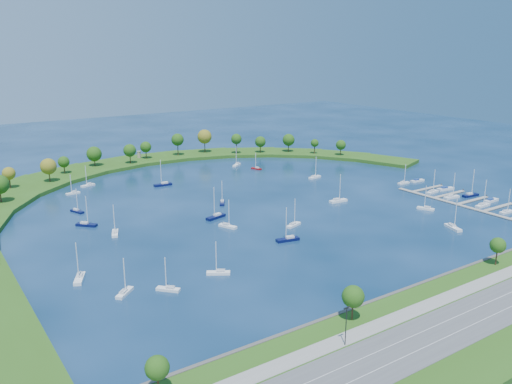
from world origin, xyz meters
TOP-DOWN VIEW (x-y plane):
  - ground at (0.00, 0.00)m, footprint 700.00×700.00m
  - south_shoreline at (0.03, -122.88)m, footprint 420.00×43.10m
  - breakwater at (-46.33, 48.72)m, footprint 286.74×247.64m
  - breakwater_trees at (-14.69, 89.56)m, footprint 234.58×92.31m
  - harbor_tower at (-7.30, 121.30)m, footprint 2.60×2.60m
  - dock_system at (85.30, -61.00)m, footprint 24.28×82.00m
  - moored_boat_0 at (47.86, -74.05)m, footprint 5.10×9.11m
  - moored_boat_1 at (41.96, 59.29)m, footprint 4.15×6.90m
  - moored_boat_2 at (-54.16, 76.00)m, footprint 7.93×4.32m
  - moored_boat_3 at (-67.85, -4.03)m, footprint 5.06×8.44m
  - moored_boat_4 at (-15.86, -47.56)m, footprint 9.39×4.27m
  - moored_boat_5 at (-74.16, 12.44)m, footprint 7.87×7.96m
  - moored_boat_6 at (-91.59, -38.45)m, footprint 5.93×8.99m
  - moored_boat_7 at (-3.62, -35.39)m, footprint 8.16×4.70m
  - moored_boat_8 at (-24.86, -8.45)m, footprint 9.89×5.02m
  - moored_boat_9 at (-52.94, -59.16)m, footprint 7.59×5.90m
  - moored_boat_10 at (35.39, -19.59)m, footprint 9.34×3.37m
  - moored_boat_11 at (-65.01, 64.97)m, footprint 7.15×2.73m
  - moored_boat_12 at (-71.53, -61.04)m, footprint 6.45×6.75m
  - moored_boat_13 at (-26.85, -21.51)m, footprint 5.21×8.31m
  - moored_boat_14 at (-83.37, -55.98)m, footprint 7.14×6.70m
  - moored_boat_15 at (60.03, -50.87)m, footprint 5.02×7.79m
  - moored_boat_16 at (37.39, 74.26)m, footprint 8.10×6.71m
  - moored_boat_17 at (-11.70, 8.58)m, footprint 5.89×7.69m
  - moored_boat_18 at (-20.79, 54.89)m, footprint 9.75×3.40m
  - moored_boat_19 at (-71.99, 33.31)m, footprint 4.54×7.77m
  - moored_boat_20 at (56.67, 22.71)m, footprint 8.59×3.82m
  - docked_boat_2 at (85.53, -74.16)m, footprint 7.58×2.73m
  - docked_boat_4 at (85.51, -62.46)m, footprint 8.73×2.66m
  - docked_boat_5 at (95.97, -60.02)m, footprint 9.22×3.04m
  - docked_boat_6 at (85.51, -45.70)m, footprint 8.83×3.42m
  - docked_boat_7 at (96.00, -48.87)m, footprint 9.48×3.49m
  - docked_boat_8 at (85.52, -34.39)m, footprint 8.39×3.16m
  - docked_boat_9 at (95.96, -34.34)m, footprint 9.83×4.21m
  - docked_boat_10 at (87.94, -13.79)m, footprint 7.39×2.37m
  - docked_boat_11 at (97.88, -14.77)m, footprint 8.62×3.01m

SIDE VIEW (x-z plane):
  - ground at x=0.00m, z-range 0.00..0.00m
  - dock_system at x=85.30m, z-range -0.45..1.15m
  - docked_boat_11 at x=97.88m, z-range -0.23..1.50m
  - docked_boat_5 at x=95.97m, z-range -0.25..1.61m
  - docked_boat_9 at x=95.96m, z-range -0.26..1.68m
  - moored_boat_1 at x=41.96m, z-range -4.06..5.76m
  - moored_boat_11 at x=-65.01m, z-range -4.26..5.99m
  - moored_boat_12 at x=-71.53m, z-range -4.49..6.24m
  - docked_boat_10 at x=87.94m, z-range -4.50..6.24m
  - docked_boat_2 at x=85.53m, z-range -4.58..6.33m
  - moored_boat_19 at x=-71.99m, z-range -4.64..6.40m
  - moored_boat_15 at x=60.03m, z-range -4.69..6.46m
  - moored_boat_9 at x=-52.94m, z-range -4.73..6.49m
  - moored_boat_2 at x=-54.16m, z-range -4.73..6.50m
  - moored_boat_14 at x=-83.37m, z-range -4.74..6.52m
  - moored_boat_17 at x=-11.70m, z-range -4.78..6.55m
  - moored_boat_7 at x=-3.62m, z-range -4.90..6.69m
  - moored_boat_13 at x=-26.85m, z-range -5.02..6.83m
  - moored_boat_3 at x=-67.85m, z-range -5.09..6.90m
  - docked_boat_8 at x=85.52m, z-range -5.11..6.93m
  - moored_boat_16 at x=37.39m, z-range -5.18..7.01m
  - moored_boat_20 at x=56.67m, z-range -5.19..7.01m
  - docked_boat_6 at x=85.51m, z-range -5.40..7.25m
  - docked_boat_4 at x=85.51m, z-range -5.44..7.30m
  - moored_boat_5 at x=-74.16m, z-range -5.49..7.36m
  - moored_boat_6 at x=-91.59m, z-range -5.52..7.38m
  - moored_boat_0 at x=47.86m, z-range -5.52..7.39m
  - moored_boat_4 at x=-15.86m, z-range -5.72..7.61m
  - moored_boat_10 at x=35.39m, z-range -5.77..7.67m
  - docked_boat_7 at x=96.00m, z-range -5.85..7.77m
  - moored_boat_8 at x=-24.86m, z-range -6.03..7.97m
  - moored_boat_18 at x=-20.79m, z-range -6.06..8.01m
  - breakwater at x=-46.33m, z-range -0.01..1.99m
  - south_shoreline at x=0.03m, z-range -4.80..6.80m
  - harbor_tower at x=-7.30m, z-range 2.05..6.55m
  - breakwater_trees at x=-14.69m, z-range 2.80..18.42m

